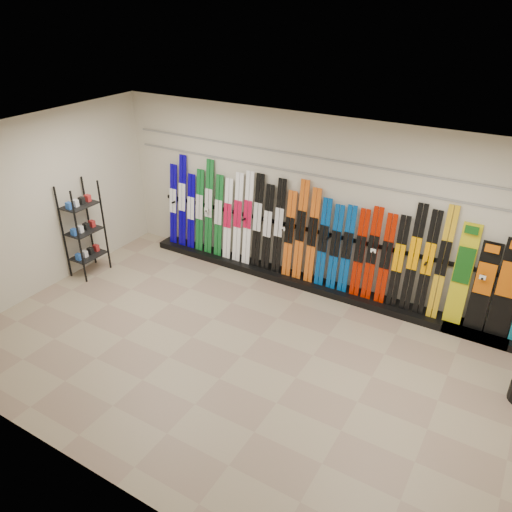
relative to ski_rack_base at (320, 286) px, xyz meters
The scene contains 10 objects.
floor 2.29m from the ski_rack_base, 95.64° to the right, with size 8.00×8.00×0.00m, color gray.
back_wall 1.47m from the ski_rack_base, 135.64° to the left, with size 8.00×8.00×0.00m, color beige.
left_wall 5.01m from the ski_rack_base, 151.65° to the right, with size 5.00×5.00×0.00m, color beige.
ceiling 3.73m from the ski_rack_base, 95.64° to the right, with size 8.00×8.00×0.00m, color silver.
ski_rack_base is the anchor object (origin of this frame).
skis 1.12m from the ski_rack_base, behind, with size 5.37×0.24×1.83m.
snowboards 2.98m from the ski_rack_base, ahead, with size 1.56×0.25×1.61m.
accessory_rack 4.38m from the ski_rack_base, 157.58° to the right, with size 0.40×0.60×1.76m, color black.
slatwall_rail_0 1.96m from the ski_rack_base, 138.37° to the left, with size 7.60×0.02×0.03m, color gray.
slatwall_rail_1 2.26m from the ski_rack_base, 138.37° to the left, with size 7.60×0.02×0.03m, color gray.
Camera 1 is at (3.10, -4.79, 4.68)m, focal length 35.00 mm.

